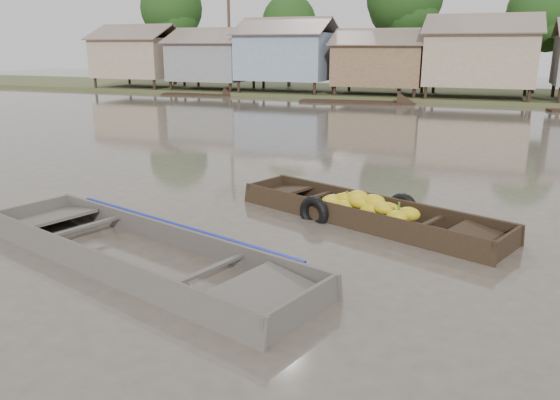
% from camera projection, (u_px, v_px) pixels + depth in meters
% --- Properties ---
extents(ground, '(120.00, 120.00, 0.00)m').
position_uv_depth(ground, '(269.00, 253.00, 9.54)').
color(ground, '#4D453B').
rests_on(ground, ground).
extents(riverbank, '(120.00, 12.47, 10.22)m').
position_uv_depth(riverbank, '(490.00, 51.00, 36.28)').
color(riverbank, '#384723').
rests_on(riverbank, ground).
extents(banana_boat, '(5.96, 3.43, 0.79)m').
position_uv_depth(banana_boat, '(363.00, 212.00, 11.27)').
color(banana_boat, black).
rests_on(banana_boat, ground).
extents(viewer_boat, '(7.14, 3.77, 0.56)m').
position_uv_depth(viewer_boat, '(141.00, 259.00, 9.15)').
color(viewer_boat, '#47413C').
rests_on(viewer_boat, ground).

